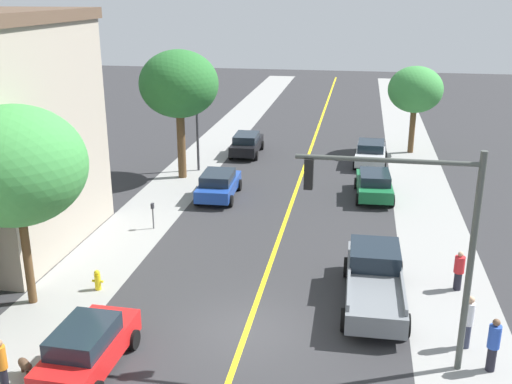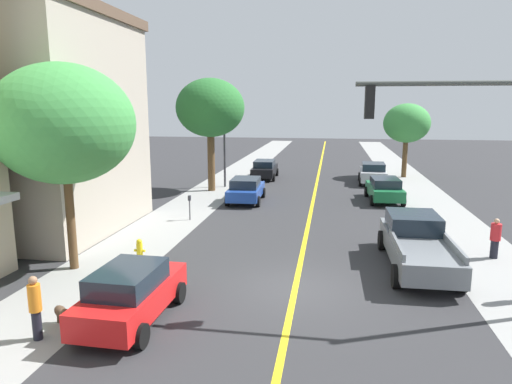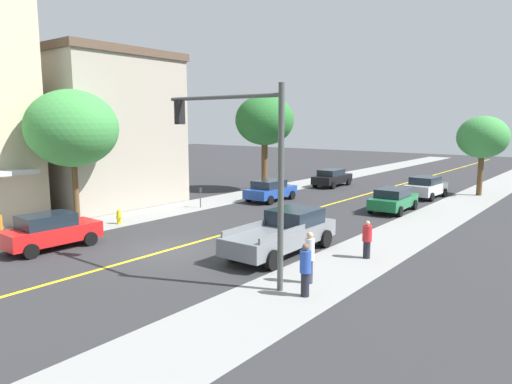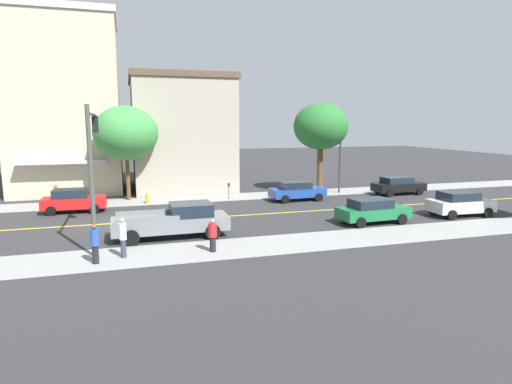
{
  "view_description": "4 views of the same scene",
  "coord_description": "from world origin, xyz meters",
  "px_view_note": "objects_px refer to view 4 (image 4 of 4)",
  "views": [
    {
      "loc": [
        3.4,
        -17.58,
        11.04
      ],
      "look_at": [
        -1.32,
        9.37,
        1.78
      ],
      "focal_mm": 42.16,
      "sensor_mm": 36.0,
      "label": 1
    },
    {
      "loc": [
        1.04,
        -14.27,
        5.92
      ],
      "look_at": [
        -2.99,
        10.21,
        1.22
      ],
      "focal_mm": 32.19,
      "sensor_mm": 36.0,
      "label": 2
    },
    {
      "loc": [
        15.46,
        -13.38,
        5.67
      ],
      "look_at": [
        -1.72,
        8.51,
        1.43
      ],
      "focal_mm": 32.7,
      "sensor_mm": 36.0,
      "label": 3
    },
    {
      "loc": [
        27.14,
        0.56,
        6.12
      ],
      "look_at": [
        0.24,
        8.59,
        1.57
      ],
      "focal_mm": 30.36,
      "sensor_mm": 36.0,
      "label": 4
    }
  ],
  "objects_px": {
    "fire_hydrant": "(147,198)",
    "small_dog": "(68,202)",
    "street_tree_left_far": "(126,133)",
    "street_lamp": "(340,146)",
    "blue_sedan_left_curb": "(297,191)",
    "silver_sedan_right_curb": "(460,203)",
    "green_sedan_right_curb": "(372,210)",
    "pedestrian_orange_shirt": "(56,195)",
    "black_sedan_left_curb": "(398,185)",
    "pedestrian_blue_shirt": "(95,243)",
    "street_tree_right_corner": "(321,127)",
    "grey_pickup_truck": "(175,221)",
    "parking_meter": "(229,189)",
    "traffic_light_mast": "(92,154)",
    "red_sedan_left_curb": "(73,200)",
    "pedestrian_red_shirt": "(213,235)",
    "pedestrian_white_shirt": "(123,236)"
  },
  "relations": [
    {
      "from": "fire_hydrant",
      "to": "traffic_light_mast",
      "type": "xyz_separation_m",
      "value": [
        11.47,
        -2.89,
        4.21
      ]
    },
    {
      "from": "black_sedan_left_curb",
      "to": "pedestrian_red_shirt",
      "type": "xyz_separation_m",
      "value": [
        11.78,
        -18.32,
        0.04
      ]
    },
    {
      "from": "fire_hydrant",
      "to": "traffic_light_mast",
      "type": "distance_m",
      "value": 12.56
    },
    {
      "from": "street_tree_right_corner",
      "to": "fire_hydrant",
      "type": "bearing_deg",
      "value": -86.12
    },
    {
      "from": "parking_meter",
      "to": "traffic_light_mast",
      "type": "height_order",
      "value": "traffic_light_mast"
    },
    {
      "from": "fire_hydrant",
      "to": "pedestrian_orange_shirt",
      "type": "bearing_deg",
      "value": -90.38
    },
    {
      "from": "fire_hydrant",
      "to": "grey_pickup_truck",
      "type": "relative_size",
      "value": 0.14
    },
    {
      "from": "fire_hydrant",
      "to": "small_dog",
      "type": "bearing_deg",
      "value": -88.31
    },
    {
      "from": "fire_hydrant",
      "to": "green_sedan_right_curb",
      "type": "relative_size",
      "value": 0.19
    },
    {
      "from": "parking_meter",
      "to": "small_dog",
      "type": "relative_size",
      "value": 1.79
    },
    {
      "from": "blue_sedan_left_curb",
      "to": "pedestrian_orange_shirt",
      "type": "relative_size",
      "value": 2.53
    },
    {
      "from": "blue_sedan_left_curb",
      "to": "green_sedan_right_curb",
      "type": "bearing_deg",
      "value": -81.65
    },
    {
      "from": "pedestrian_orange_shirt",
      "to": "small_dog",
      "type": "xyz_separation_m",
      "value": [
        0.21,
        0.76,
        -0.52
      ]
    },
    {
      "from": "black_sedan_left_curb",
      "to": "pedestrian_blue_shirt",
      "type": "xyz_separation_m",
      "value": [
        12.05,
        -23.56,
        0.14
      ]
    },
    {
      "from": "fire_hydrant",
      "to": "blue_sedan_left_curb",
      "type": "relative_size",
      "value": 0.19
    },
    {
      "from": "red_sedan_left_curb",
      "to": "blue_sedan_left_curb",
      "type": "relative_size",
      "value": 0.96
    },
    {
      "from": "black_sedan_left_curb",
      "to": "pedestrian_orange_shirt",
      "type": "relative_size",
      "value": 2.63
    },
    {
      "from": "pedestrian_orange_shirt",
      "to": "grey_pickup_truck",
      "type": "bearing_deg",
      "value": 112.45
    },
    {
      "from": "parking_meter",
      "to": "red_sedan_left_curb",
      "type": "xyz_separation_m",
      "value": [
        1.89,
        -11.33,
        -0.03
      ]
    },
    {
      "from": "street_lamp",
      "to": "pedestrian_red_shirt",
      "type": "xyz_separation_m",
      "value": [
        14.1,
        -13.96,
        -3.28
      ]
    },
    {
      "from": "blue_sedan_left_curb",
      "to": "grey_pickup_truck",
      "type": "xyz_separation_m",
      "value": [
        8.38,
        -10.38,
        0.12
      ]
    },
    {
      "from": "street_tree_left_far",
      "to": "pedestrian_blue_shirt",
      "type": "relative_size",
      "value": 4.17
    },
    {
      "from": "grey_pickup_truck",
      "to": "pedestrian_blue_shirt",
      "type": "xyz_separation_m",
      "value": [
        3.48,
        -3.81,
        0.03
      ]
    },
    {
      "from": "red_sedan_left_curb",
      "to": "pedestrian_blue_shirt",
      "type": "height_order",
      "value": "pedestrian_blue_shirt"
    },
    {
      "from": "street_tree_right_corner",
      "to": "traffic_light_mast",
      "type": "bearing_deg",
      "value": -54.75
    },
    {
      "from": "street_tree_right_corner",
      "to": "blue_sedan_left_curb",
      "type": "height_order",
      "value": "street_tree_right_corner"
    },
    {
      "from": "fire_hydrant",
      "to": "street_lamp",
      "type": "xyz_separation_m",
      "value": [
        -0.41,
        16.37,
        3.7
      ]
    },
    {
      "from": "fire_hydrant",
      "to": "pedestrian_red_shirt",
      "type": "xyz_separation_m",
      "value": [
        13.69,
        2.41,
        0.42
      ]
    },
    {
      "from": "fire_hydrant",
      "to": "silver_sedan_right_curb",
      "type": "height_order",
      "value": "silver_sedan_right_curb"
    },
    {
      "from": "blue_sedan_left_curb",
      "to": "pedestrian_orange_shirt",
      "type": "height_order",
      "value": "pedestrian_orange_shirt"
    },
    {
      "from": "street_tree_right_corner",
      "to": "parking_meter",
      "type": "bearing_deg",
      "value": -82.97
    },
    {
      "from": "grey_pickup_truck",
      "to": "fire_hydrant",
      "type": "bearing_deg",
      "value": 94.73
    },
    {
      "from": "parking_meter",
      "to": "pedestrian_orange_shirt",
      "type": "height_order",
      "value": "pedestrian_orange_shirt"
    },
    {
      "from": "street_tree_right_corner",
      "to": "pedestrian_blue_shirt",
      "type": "xyz_separation_m",
      "value": [
        14.96,
        -17.58,
        -4.78
      ]
    },
    {
      "from": "street_tree_right_corner",
      "to": "street_tree_left_far",
      "type": "xyz_separation_m",
      "value": [
        -0.99,
        -16.08,
        -0.44
      ]
    },
    {
      "from": "street_lamp",
      "to": "pedestrian_orange_shirt",
      "type": "height_order",
      "value": "street_lamp"
    },
    {
      "from": "black_sedan_left_curb",
      "to": "pedestrian_blue_shirt",
      "type": "bearing_deg",
      "value": -154.34
    },
    {
      "from": "street_tree_left_far",
      "to": "fire_hydrant",
      "type": "xyz_separation_m",
      "value": [
        1.99,
        1.33,
        -4.86
      ]
    },
    {
      "from": "street_lamp",
      "to": "blue_sedan_left_curb",
      "type": "distance_m",
      "value": 6.51
    },
    {
      "from": "street_tree_right_corner",
      "to": "fire_hydrant",
      "type": "relative_size",
      "value": 9.38
    },
    {
      "from": "red_sedan_left_curb",
      "to": "blue_sedan_left_curb",
      "type": "bearing_deg",
      "value": 0.93
    },
    {
      "from": "street_tree_right_corner",
      "to": "silver_sedan_right_curb",
      "type": "xyz_separation_m",
      "value": [
        11.45,
        4.77,
        -4.87
      ]
    },
    {
      "from": "fire_hydrant",
      "to": "red_sedan_left_curb",
      "type": "height_order",
      "value": "red_sedan_left_curb"
    },
    {
      "from": "street_tree_right_corner",
      "to": "grey_pickup_truck",
      "type": "xyz_separation_m",
      "value": [
        11.48,
        -13.77,
        -4.81
      ]
    },
    {
      "from": "parking_meter",
      "to": "black_sedan_left_curb",
      "type": "height_order",
      "value": "black_sedan_left_curb"
    },
    {
      "from": "street_tree_left_far",
      "to": "street_lamp",
      "type": "xyz_separation_m",
      "value": [
        1.58,
        17.69,
        -1.16
      ]
    },
    {
      "from": "traffic_light_mast",
      "to": "street_lamp",
      "type": "bearing_deg",
      "value": -58.32
    },
    {
      "from": "grey_pickup_truck",
      "to": "small_dog",
      "type": "xyz_separation_m",
      "value": [
        -10.32,
        -6.54,
        -0.51
      ]
    },
    {
      "from": "silver_sedan_right_curb",
      "to": "pedestrian_white_shirt",
      "type": "distance_m",
      "value": 21.39
    },
    {
      "from": "street_lamp",
      "to": "grey_pickup_truck",
      "type": "xyz_separation_m",
      "value": [
        10.89,
        -15.39,
        -3.21
      ]
    }
  ]
}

